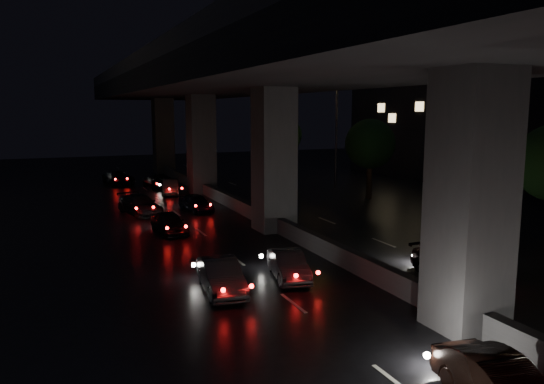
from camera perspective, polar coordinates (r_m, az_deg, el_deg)
ground at (r=25.94m, az=4.61°, el=-6.32°), size 120.00×120.00×0.00m
viaduct at (r=29.60m, az=0.21°, el=11.88°), size 12.00×80.00×10.50m
median_barrier at (r=30.23m, az=0.20°, el=-3.28°), size 0.45×70.00×0.85m
building_right_far at (r=57.23m, az=19.68°, el=9.03°), size 12.00×22.00×15.00m
tree_c at (r=41.09m, az=10.52°, el=5.08°), size 3.80×3.80×6.12m
tree_d at (r=55.10m, az=1.23°, el=6.13°), size 3.80×3.80×6.12m
streetlight_far at (r=46.12m, az=6.38°, el=7.38°), size 2.52×0.44×9.00m
car_3 at (r=22.86m, az=18.61°, el=-7.40°), size 1.62×3.85×1.11m
car_4 at (r=20.11m, az=-5.50°, el=-9.01°), size 1.70×3.85×1.23m
car_5 at (r=21.60m, az=1.78°, el=-7.87°), size 1.85×3.55×1.11m
car_6 at (r=29.83m, az=-10.99°, el=-3.28°), size 1.69×3.59×1.19m
car_7 at (r=35.70m, az=-14.02°, el=-1.34°), size 2.73×4.63×1.26m
car_8 at (r=36.06m, az=-8.18°, el=-1.14°), size 1.95×3.64×1.18m
car_9 at (r=43.68m, az=-10.85°, el=0.53°), size 2.01×3.79×1.19m
car_10 at (r=47.10m, az=-12.10°, el=1.03°), size 2.26×4.12×1.10m
car_11 at (r=50.60m, az=-16.17°, el=1.48°), size 2.64×4.67×1.23m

